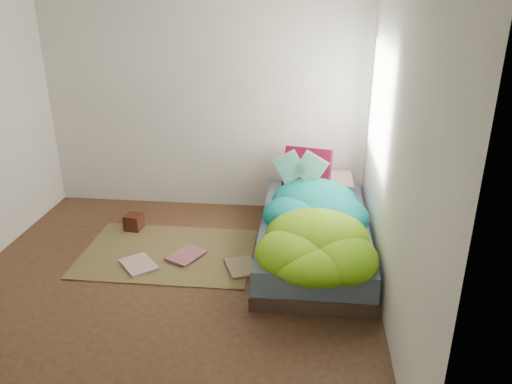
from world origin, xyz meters
TOP-DOWN VIEW (x-y plane):
  - ground at (0.00, 0.00)m, footprint 3.50×3.50m
  - room_walls at (0.01, 0.01)m, footprint 3.54×3.54m
  - bed at (1.22, 0.72)m, footprint 1.00×2.00m
  - duvet at (1.22, 0.50)m, footprint 0.96×1.84m
  - rug at (-0.15, 0.55)m, footprint 1.60×1.10m
  - pillow_floral at (1.34, 1.53)m, footprint 0.57×0.37m
  - pillow_magenta at (1.14, 1.40)m, footprint 0.50×0.25m
  - open_book at (1.06, 1.11)m, footprint 0.43×0.11m
  - wooden_box at (-0.63, 1.00)m, footprint 0.18×0.18m
  - floor_book_a at (-0.44, 0.19)m, footprint 0.42×0.43m
  - floor_book_b at (-0.07, 0.54)m, footprint 0.38×0.41m
  - floor_book_c at (0.47, 0.29)m, footprint 0.36×0.41m

SIDE VIEW (x-z plane):
  - ground at x=0.00m, z-range 0.00..0.00m
  - rug at x=-0.15m, z-range 0.00..0.01m
  - floor_book_c at x=0.47m, z-range 0.01..0.04m
  - floor_book_a at x=-0.44m, z-range 0.01..0.04m
  - floor_book_b at x=-0.07m, z-range 0.01..0.04m
  - wooden_box at x=-0.63m, z-range 0.01..0.17m
  - bed at x=1.22m, z-range 0.00..0.34m
  - pillow_floral at x=1.34m, z-range 0.34..0.46m
  - duvet at x=1.22m, z-range 0.34..0.68m
  - pillow_magenta at x=1.14m, z-range 0.34..0.82m
  - open_book at x=1.06m, z-range 0.68..0.94m
  - room_walls at x=0.01m, z-range 0.32..2.94m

